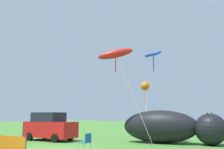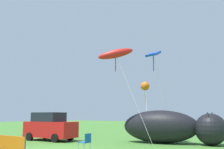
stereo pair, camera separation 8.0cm
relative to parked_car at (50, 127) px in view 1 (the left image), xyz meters
name	(u,v)px [view 1 (the left image)]	position (x,y,z in m)	size (l,w,h in m)	color
ground_plane	(57,149)	(4.22, -2.87, -1.04)	(120.00, 120.00, 0.00)	#477F33
parked_car	(50,127)	(0.00, 0.00, 0.00)	(4.37, 2.26, 2.13)	red
folding_chair	(86,141)	(6.01, -2.35, -0.51)	(0.57, 0.57, 0.93)	#1959A5
inflatable_cat	(170,128)	(8.25, 3.70, 0.01)	(7.11, 3.43, 2.27)	black
kite_red_lizard	(116,54)	(5.38, 1.27, 5.21)	(3.87, 1.99, 6.90)	silver
kite_blue_box	(153,55)	(7.35, 3.29, 5.21)	(1.23, 1.39, 6.63)	silver
kite_orange_flower	(145,86)	(5.63, 4.98, 3.20)	(1.91, 2.69, 4.63)	silver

